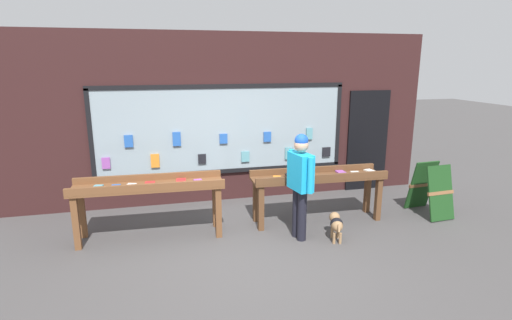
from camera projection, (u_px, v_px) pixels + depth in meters
ground_plane at (250, 251)px, 5.78m from camera, size 40.00×40.00×0.00m
shopfront_facade at (223, 120)px, 7.66m from camera, size 8.36×0.29×3.22m
display_table_left at (149, 191)px, 6.08m from camera, size 2.28×0.67×0.95m
display_table_right at (318, 181)px, 6.74m from camera, size 2.28×0.63×0.89m
person_browsing at (300, 179)px, 6.00m from camera, size 0.30×0.65×1.65m
small_dog at (336, 224)px, 6.10m from camera, size 0.28×0.53×0.38m
sandwich_board_sign at (431, 189)px, 7.08m from camera, size 0.56×0.77×0.93m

